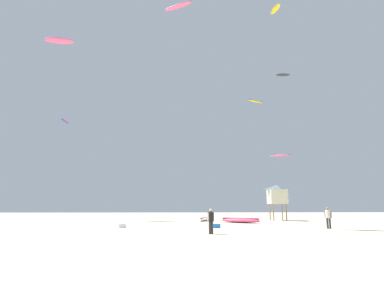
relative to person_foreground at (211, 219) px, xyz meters
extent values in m
plane|color=beige|center=(-0.73, -5.94, -0.92)|extent=(120.00, 120.00, 0.00)
cylinder|color=#2D2D33|center=(-0.08, -0.05, -0.53)|extent=(0.15, 0.15, 0.78)
cylinder|color=#2D2D33|center=(0.08, 0.05, -0.53)|extent=(0.15, 0.15, 0.78)
cylinder|color=black|center=(0.00, 0.00, 0.15)|extent=(0.36, 0.36, 0.59)
cylinder|color=beige|center=(-0.18, -0.11, 0.13)|extent=(0.10, 0.10, 0.54)
cylinder|color=beige|center=(0.18, 0.11, 0.13)|extent=(0.10, 0.10, 0.54)
sphere|color=beige|center=(0.00, 0.00, 0.55)|extent=(0.21, 0.21, 0.21)
cylinder|color=#2D2D33|center=(9.49, 4.23, -0.52)|extent=(0.15, 0.15, 0.81)
cylinder|color=#2D2D33|center=(9.63, 4.11, -0.52)|extent=(0.15, 0.15, 0.81)
cylinder|color=silver|center=(9.56, 4.17, 0.19)|extent=(0.37, 0.37, 0.61)
cylinder|color=#936B4C|center=(9.39, 4.31, 0.17)|extent=(0.11, 0.11, 0.56)
cylinder|color=#936B4C|center=(9.73, 4.03, 0.17)|extent=(0.11, 0.11, 0.56)
sphere|color=#936B4C|center=(9.56, 4.17, 0.61)|extent=(0.22, 0.22, 0.22)
ellipsoid|color=#E5598C|center=(4.16, 12.15, -0.69)|extent=(4.21, 3.25, 0.53)
cylinder|color=red|center=(4.16, 12.15, -0.50)|extent=(3.38, 2.20, 0.19)
ellipsoid|color=white|center=(0.85, 16.14, -0.73)|extent=(2.20, 3.64, 0.36)
cylinder|color=#E5598C|center=(0.85, 16.14, -0.57)|extent=(1.32, 3.07, 0.15)
cylinder|color=#8C704C|center=(10.32, 17.84, 0.03)|extent=(0.14, 0.14, 1.90)
cylinder|color=#8C704C|center=(10.32, 16.34, 0.03)|extent=(0.14, 0.14, 1.90)
cylinder|color=#8C704C|center=(8.82, 17.84, 0.03)|extent=(0.14, 0.14, 1.90)
cylinder|color=#8C704C|center=(8.82, 16.34, 0.03)|extent=(0.14, 0.14, 1.90)
cube|color=beige|center=(9.57, 17.09, 1.83)|extent=(2.00, 2.00, 1.70)
pyramid|color=slate|center=(9.57, 17.09, 2.95)|extent=(2.30, 2.30, 0.55)
cube|color=blue|center=(0.96, 5.29, -0.76)|extent=(0.56, 0.36, 0.32)
cube|color=white|center=(-6.57, 5.63, -0.76)|extent=(0.56, 0.36, 0.32)
ellipsoid|color=yellow|center=(12.01, 35.66, 19.90)|extent=(3.69, 2.55, 0.66)
cylinder|color=blue|center=(12.01, 35.66, 20.06)|extent=(3.02, 1.61, 0.16)
ellipsoid|color=purple|center=(-22.43, 34.42, 15.33)|extent=(1.01, 3.01, 0.65)
cylinder|color=#19B29E|center=(-22.43, 34.42, 15.47)|extent=(0.26, 2.73, 0.13)
ellipsoid|color=#E5598C|center=(16.27, 35.79, 9.71)|extent=(3.86, 2.14, 0.86)
cylinder|color=green|center=(16.27, 35.79, 9.88)|extent=(3.30, 1.18, 0.16)
ellipsoid|color=#E5598C|center=(-2.32, 9.00, 21.15)|extent=(3.27, 2.48, 0.52)
cylinder|color=green|center=(-2.32, 9.00, 21.30)|extent=(2.63, 1.65, 0.14)
ellipsoid|color=yellow|center=(9.77, 14.67, 24.93)|extent=(1.10, 2.26, 0.47)
cylinder|color=yellow|center=(9.77, 14.67, 25.03)|extent=(0.53, 1.98, 0.10)
ellipsoid|color=#E5598C|center=(-20.08, 23.33, 24.79)|extent=(4.43, 1.90, 0.85)
ellipsoid|color=#2D2D33|center=(16.80, 33.66, 24.40)|extent=(2.59, 0.87, 0.46)
camera|label=1|loc=(-1.97, -20.73, 0.92)|focal=29.72mm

